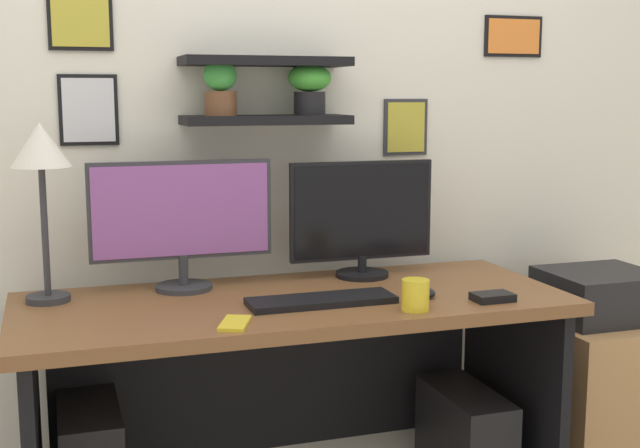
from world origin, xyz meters
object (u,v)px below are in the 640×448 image
Objects in this scene: cell_phone at (235,323)px; computer_tower_right at (465,447)px; monitor_right at (362,217)px; drawer_cabinet at (595,393)px; monitor_left at (182,218)px; desk_lamp at (41,160)px; coffee_mug at (415,295)px; keyboard at (321,300)px; computer_mouse at (425,292)px; desk at (289,358)px; printer at (600,295)px; scissors_tray at (493,297)px.

cell_phone reaches higher than computer_tower_right.
monitor_right is 3.58× the size of cell_phone.
monitor_left is at bearing 174.12° from drawer_cabinet.
desk_lamp is 2.08m from drawer_cabinet.
desk_lamp is 5.93× the size of coffee_mug.
computer_mouse is at bearing -3.45° from keyboard.
desk is 1.19m from drawer_cabinet.
printer is (1.46, -0.15, -0.32)m from monitor_left.
monitor_left is 4.78× the size of scissors_tray.
printer is 0.95× the size of computer_tower_right.
computer_tower_right is at bearing -8.46° from desk.
printer is (1.40, 0.31, -0.10)m from cell_phone.
desk_lamp is at bearing 162.18° from scissors_tray.
drawer_cabinet is 1.42× the size of computer_tower_right.
monitor_right is 5.57× the size of coffee_mug.
coffee_mug is at bearing 21.79° from cell_phone.
scissors_tray is (0.25, -0.44, -0.19)m from monitor_right.
printer is (0.87, 0.32, -0.14)m from coffee_mug.
keyboard is at bearing -19.99° from desk_lamp.
keyboard is at bearing -172.85° from computer_tower_right.
coffee_mug is (0.53, -0.01, 0.04)m from cell_phone.
desk is 2.93× the size of drawer_cabinet.
computer_tower_right is (0.03, 0.19, -0.56)m from scissors_tray.
desk_lamp is at bearing 176.45° from drawer_cabinet.
cell_phone is 0.53m from coffee_mug.
monitor_right reaches higher than cell_phone.
drawer_cabinet is (1.87, -0.12, -0.89)m from desk_lamp.
coffee_mug is at bearing -33.35° from keyboard.
monitor_right is at bearing 63.17° from cell_phone.
drawer_cabinet is (1.16, 0.01, -0.26)m from desk.
computer_tower_right is at bearing -170.42° from drawer_cabinet.
desk_lamp is at bearing 160.01° from keyboard.
monitor_left is 6.38× the size of coffee_mug.
keyboard reaches higher than computer_tower_right.
computer_mouse reaches higher than scissors_tray.
scissors_tray is 0.68m from printer.
printer is at bearing -5.88° from monitor_left.
monitor_right is 4.18× the size of scissors_tray.
desk is 0.96m from desk_lamp.
coffee_mug reaches higher than cell_phone.
monitor_left is 0.79m from computer_mouse.
desk is 0.49m from coffee_mug.
computer_tower_right is at bearing 82.24° from scissors_tray.
computer_tower_right is (0.28, -0.25, -0.76)m from monitor_right.
computer_mouse is 0.81m from printer.
coffee_mug reaches higher than computer_mouse.
scissors_tray is (0.79, 0.02, 0.01)m from cell_phone.
monitor_left is (-0.30, 0.16, 0.44)m from desk.
monitor_right reaches higher than coffee_mug.
printer is at bearing -9.96° from monitor_right.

